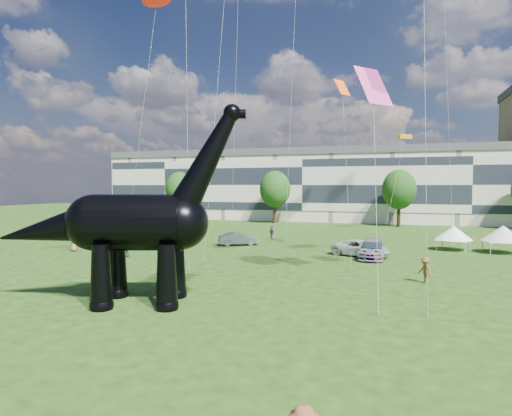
% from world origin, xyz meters
% --- Properties ---
extents(ground, '(220.00, 220.00, 0.00)m').
position_xyz_m(ground, '(0.00, 0.00, 0.00)').
color(ground, '#16330C').
rests_on(ground, ground).
extents(terrace_row, '(78.00, 11.00, 12.00)m').
position_xyz_m(terrace_row, '(-8.00, 62.00, 6.00)').
color(terrace_row, beige).
rests_on(terrace_row, ground).
extents(tree_far_left, '(5.20, 5.20, 9.44)m').
position_xyz_m(tree_far_left, '(-30.00, 53.00, 6.29)').
color(tree_far_left, '#382314').
rests_on(tree_far_left, ground).
extents(tree_mid_left, '(5.20, 5.20, 9.44)m').
position_xyz_m(tree_mid_left, '(-12.00, 53.00, 6.29)').
color(tree_mid_left, '#382314').
rests_on(tree_mid_left, ground).
extents(tree_mid_right, '(5.20, 5.20, 9.44)m').
position_xyz_m(tree_mid_right, '(8.00, 53.00, 6.29)').
color(tree_mid_right, '#382314').
rests_on(tree_mid_right, ground).
extents(dinosaur_sculpture, '(13.55, 5.87, 11.14)m').
position_xyz_m(dinosaur_sculpture, '(-6.83, 2.66, 4.21)').
color(dinosaur_sculpture, black).
rests_on(dinosaur_sculpture, ground).
extents(car_silver, '(3.07, 4.96, 1.58)m').
position_xyz_m(car_silver, '(-16.18, 25.21, 0.79)').
color(car_silver, silver).
rests_on(car_silver, ground).
extents(car_grey, '(4.45, 3.40, 1.41)m').
position_xyz_m(car_grey, '(-8.80, 25.68, 0.70)').
color(car_grey, slate).
rests_on(car_grey, ground).
extents(car_white, '(5.72, 4.37, 1.44)m').
position_xyz_m(car_white, '(4.19, 22.18, 0.72)').
color(car_white, silver).
rests_on(car_white, ground).
extents(car_dark, '(2.21, 5.34, 1.54)m').
position_xyz_m(car_dark, '(5.18, 21.39, 0.77)').
color(car_dark, '#595960').
rests_on(car_dark, ground).
extents(gazebo_near, '(3.98, 3.98, 2.62)m').
position_xyz_m(gazebo_near, '(16.88, 28.07, 1.84)').
color(gazebo_near, silver).
rests_on(gazebo_near, ground).
extents(gazebo_far, '(4.41, 4.41, 2.44)m').
position_xyz_m(gazebo_far, '(12.70, 28.68, 1.71)').
color(gazebo_far, white).
rests_on(gazebo_far, ground).
extents(gazebo_left, '(4.42, 4.42, 2.76)m').
position_xyz_m(gazebo_left, '(-16.75, 29.82, 1.94)').
color(gazebo_left, silver).
rests_on(gazebo_left, ground).
extents(visitors, '(45.95, 41.37, 1.84)m').
position_xyz_m(visitors, '(-2.33, 14.47, 0.86)').
color(visitors, olive).
rests_on(visitors, ground).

